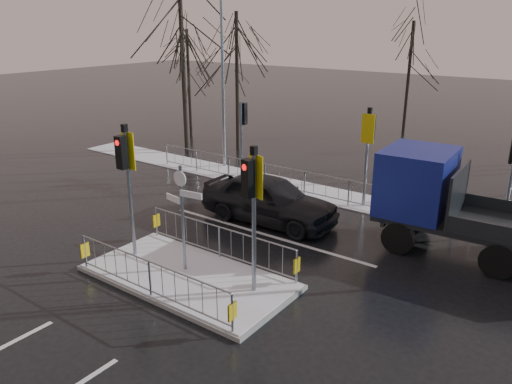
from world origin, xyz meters
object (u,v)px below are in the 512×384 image
Objects in this scene: flatbed_truck at (446,200)px; car_far_lane at (269,199)px; street_lamp_left at (224,74)px; traffic_island at (188,266)px.

car_far_lane is at bearing -166.88° from flatbed_truck.
street_lamp_left reaches higher than flatbed_truck.
street_lamp_left is (-5.82, 4.64, 3.63)m from car_far_lane.
street_lamp_left is at bearing 164.04° from flatbed_truck.
car_far_lane is at bearing 96.97° from traffic_island.
traffic_island is 4.91m from car_far_lane.
street_lamp_left is at bearing 124.07° from traffic_island.
street_lamp_left is (-11.54, 3.30, 2.84)m from flatbed_truck.
flatbed_truck is at bearing 50.35° from traffic_island.
flatbed_truck is (5.72, 1.33, 0.80)m from car_far_lane.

